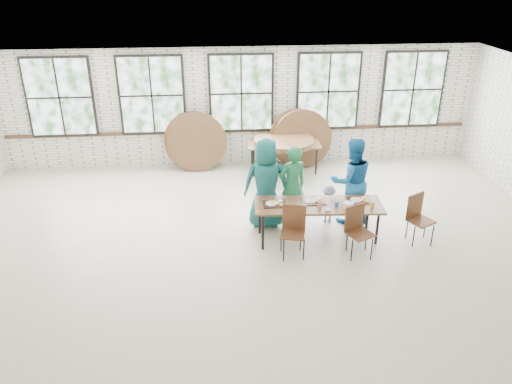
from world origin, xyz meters
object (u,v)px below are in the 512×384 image
chair_near_left (293,226)px  storage_table (284,146)px  dining_table (318,207)px  chair_near_right (357,226)px

chair_near_left → storage_table: chair_near_left is taller
chair_near_left → storage_table: size_ratio=0.52×
dining_table → chair_near_left: 0.74m
dining_table → storage_table: 3.40m
chair_near_left → dining_table: bearing=56.3°
chair_near_left → chair_near_right: size_ratio=1.00×
dining_table → chair_near_left: bearing=-134.6°
dining_table → chair_near_right: chair_near_right is taller
chair_near_right → storage_table: (-0.76, 3.98, 0.13)m
chair_near_left → storage_table: 3.89m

